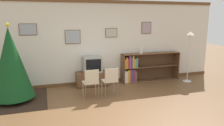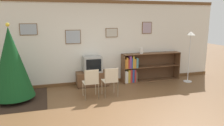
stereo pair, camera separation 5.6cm
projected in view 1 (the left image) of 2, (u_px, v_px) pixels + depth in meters
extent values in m
plane|color=brown|center=(120.00, 116.00, 4.85)|extent=(24.00, 24.00, 0.00)
cube|color=silver|center=(93.00, 43.00, 7.04)|extent=(8.82, 0.08, 2.70)
cube|color=brown|center=(93.00, 1.00, 6.73)|extent=(8.82, 0.03, 0.10)
cube|color=brown|center=(94.00, 82.00, 7.25)|extent=(8.82, 0.03, 0.10)
cube|color=brown|center=(28.00, 29.00, 6.34)|extent=(0.50, 0.02, 0.34)
cube|color=#9EA8B2|center=(28.00, 29.00, 6.33)|extent=(0.46, 0.01, 0.30)
cube|color=brown|center=(73.00, 37.00, 6.76)|extent=(0.48, 0.02, 0.43)
cube|color=#9EA8B2|center=(73.00, 37.00, 6.75)|extent=(0.44, 0.01, 0.40)
cube|color=brown|center=(111.00, 33.00, 7.11)|extent=(0.40, 0.02, 0.30)
cube|color=#BCB7A8|center=(111.00, 33.00, 7.10)|extent=(0.37, 0.01, 0.26)
cube|color=brown|center=(146.00, 28.00, 7.45)|extent=(0.36, 0.02, 0.40)
cube|color=#A893A3|center=(147.00, 28.00, 7.44)|extent=(0.32, 0.01, 0.36)
cube|color=#332319|center=(14.00, 100.00, 5.75)|extent=(1.65, 1.74, 0.01)
cylinder|color=maroon|center=(14.00, 99.00, 5.74)|extent=(0.36, 0.36, 0.10)
cone|color=#14471E|center=(11.00, 63.00, 5.54)|extent=(1.07, 1.07, 1.82)
sphere|color=yellow|center=(7.00, 25.00, 5.35)|extent=(0.10, 0.10, 0.10)
sphere|color=silver|center=(24.00, 80.00, 6.07)|extent=(0.06, 0.06, 0.06)
sphere|color=red|center=(25.00, 75.00, 5.95)|extent=(0.05, 0.05, 0.05)
sphere|color=silver|center=(10.00, 58.00, 5.73)|extent=(0.04, 0.04, 0.04)
sphere|color=#1E4CB2|center=(13.00, 42.00, 5.54)|extent=(0.06, 0.06, 0.06)
cube|color=#4C311E|center=(93.00, 85.00, 7.01)|extent=(0.99, 0.43, 0.05)
cube|color=brown|center=(92.00, 78.00, 6.96)|extent=(1.03, 0.44, 0.41)
cube|color=#9E9E99|center=(92.00, 64.00, 6.87)|extent=(0.57, 0.42, 0.50)
cube|color=black|center=(94.00, 66.00, 6.67)|extent=(0.47, 0.01, 0.39)
cube|color=beige|center=(91.00, 82.00, 5.89)|extent=(0.40, 0.40, 0.02)
cube|color=beige|center=(92.00, 77.00, 5.67)|extent=(0.35, 0.02, 0.38)
cylinder|color=beige|center=(83.00, 89.00, 6.05)|extent=(0.02, 0.02, 0.42)
cylinder|color=beige|center=(96.00, 87.00, 6.16)|extent=(0.02, 0.02, 0.42)
cylinder|color=beige|center=(85.00, 93.00, 5.72)|extent=(0.02, 0.02, 0.42)
cylinder|color=beige|center=(99.00, 91.00, 5.82)|extent=(0.02, 0.02, 0.42)
cylinder|color=beige|center=(85.00, 86.00, 5.68)|extent=(0.02, 0.02, 0.82)
cylinder|color=beige|center=(99.00, 84.00, 5.78)|extent=(0.02, 0.02, 0.82)
cube|color=beige|center=(110.00, 81.00, 6.05)|extent=(0.40, 0.40, 0.02)
cube|color=beige|center=(112.00, 75.00, 5.83)|extent=(0.35, 0.02, 0.38)
cylinder|color=beige|center=(102.00, 87.00, 6.21)|extent=(0.02, 0.02, 0.42)
cylinder|color=beige|center=(114.00, 86.00, 6.32)|extent=(0.02, 0.02, 0.42)
cylinder|color=beige|center=(105.00, 91.00, 5.87)|extent=(0.02, 0.02, 0.42)
cylinder|color=beige|center=(118.00, 90.00, 5.98)|extent=(0.02, 0.02, 0.42)
cylinder|color=beige|center=(105.00, 84.00, 5.83)|extent=(0.02, 0.02, 0.82)
cylinder|color=beige|center=(118.00, 83.00, 5.94)|extent=(0.02, 0.02, 0.82)
cube|color=brown|center=(122.00, 69.00, 7.27)|extent=(0.02, 0.36, 0.96)
cube|color=brown|center=(176.00, 65.00, 7.87)|extent=(0.02, 0.36, 0.96)
cube|color=brown|center=(151.00, 53.00, 7.47)|extent=(2.08, 0.36, 0.02)
cube|color=brown|center=(150.00, 80.00, 7.66)|extent=(2.08, 0.36, 0.02)
cube|color=brown|center=(150.00, 66.00, 7.56)|extent=(2.04, 0.36, 0.02)
cube|color=brown|center=(148.00, 66.00, 7.73)|extent=(2.08, 0.01, 0.96)
cube|color=silver|center=(125.00, 77.00, 7.28)|extent=(0.05, 0.22, 0.40)
cube|color=silver|center=(126.00, 77.00, 7.32)|extent=(0.04, 0.27, 0.38)
cube|color=gold|center=(128.00, 76.00, 7.30)|extent=(0.07, 0.21, 0.42)
cube|color=#B73333|center=(130.00, 75.00, 7.36)|extent=(0.06, 0.29, 0.44)
cube|color=#2D4C93|center=(132.00, 75.00, 7.37)|extent=(0.06, 0.27, 0.44)
cube|color=#B73333|center=(134.00, 76.00, 7.37)|extent=(0.05, 0.21, 0.43)
cube|color=#756047|center=(135.00, 76.00, 7.40)|extent=(0.04, 0.24, 0.35)
cube|color=orange|center=(124.00, 63.00, 7.21)|extent=(0.05, 0.28, 0.31)
cube|color=orange|center=(126.00, 63.00, 7.20)|extent=(0.05, 0.24, 0.36)
cube|color=#B73333|center=(127.00, 63.00, 7.23)|extent=(0.04, 0.26, 0.31)
cube|color=#7A3D7F|center=(129.00, 62.00, 7.22)|extent=(0.06, 0.22, 0.40)
cube|color=#2D4C93|center=(130.00, 63.00, 7.28)|extent=(0.04, 0.29, 0.33)
cube|color=gold|center=(132.00, 62.00, 7.28)|extent=(0.05, 0.27, 0.40)
cube|color=orange|center=(134.00, 63.00, 7.29)|extent=(0.06, 0.25, 0.31)
cube|color=teal|center=(136.00, 62.00, 7.33)|extent=(0.07, 0.28, 0.33)
cylinder|color=silver|center=(141.00, 51.00, 7.31)|extent=(0.12, 0.12, 0.19)
torus|color=silver|center=(141.00, 48.00, 7.29)|extent=(0.10, 0.10, 0.02)
cylinder|color=silver|center=(187.00, 81.00, 7.49)|extent=(0.28, 0.28, 0.03)
cylinder|color=silver|center=(188.00, 58.00, 7.33)|extent=(0.03, 0.03, 1.56)
cone|color=white|center=(190.00, 33.00, 7.16)|extent=(0.28, 0.28, 0.12)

